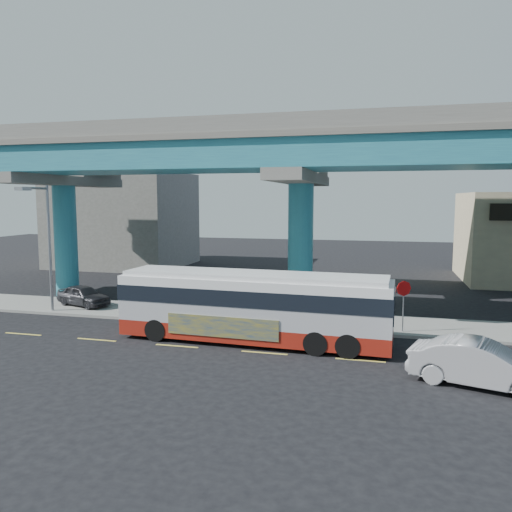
% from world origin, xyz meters
% --- Properties ---
extents(ground, '(120.00, 120.00, 0.00)m').
position_xyz_m(ground, '(0.00, 0.00, 0.00)').
color(ground, black).
rests_on(ground, ground).
extents(sidewalk, '(70.00, 4.00, 0.15)m').
position_xyz_m(sidewalk, '(0.00, 5.50, 0.07)').
color(sidewalk, gray).
rests_on(sidewalk, ground).
extents(lane_markings, '(58.00, 0.12, 0.01)m').
position_xyz_m(lane_markings, '(-0.00, -0.30, 0.01)').
color(lane_markings, '#D8C64C').
rests_on(lane_markings, ground).
extents(viaduct, '(52.00, 12.40, 11.70)m').
position_xyz_m(viaduct, '(-0.00, 9.11, 9.14)').
color(viaduct, '#21647D').
rests_on(viaduct, ground).
extents(building_concrete, '(12.00, 10.00, 9.00)m').
position_xyz_m(building_concrete, '(-20.00, 24.00, 4.50)').
color(building_concrete, gray).
rests_on(building_concrete, ground).
extents(transit_bus, '(12.51, 3.18, 3.18)m').
position_xyz_m(transit_bus, '(-0.87, 1.21, 1.74)').
color(transit_bus, maroon).
rests_on(transit_bus, ground).
extents(sedan, '(4.39, 5.79, 1.60)m').
position_xyz_m(sedan, '(8.20, -2.11, 0.80)').
color(sedan, '#A1A1A6').
rests_on(sedan, ground).
extents(parked_car, '(3.65, 4.50, 1.23)m').
position_xyz_m(parked_car, '(-12.54, 5.59, 0.77)').
color(parked_car, '#2F2F34').
rests_on(parked_car, sidewalk).
extents(street_lamp, '(0.50, 2.36, 7.12)m').
position_xyz_m(street_lamp, '(-13.52, 3.46, 4.82)').
color(street_lamp, gray).
rests_on(street_lamp, sidewalk).
extents(stop_sign, '(0.69, 0.35, 2.48)m').
position_xyz_m(stop_sign, '(5.78, 4.18, 1.93)').
color(stop_sign, gray).
rests_on(stop_sign, sidewalk).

